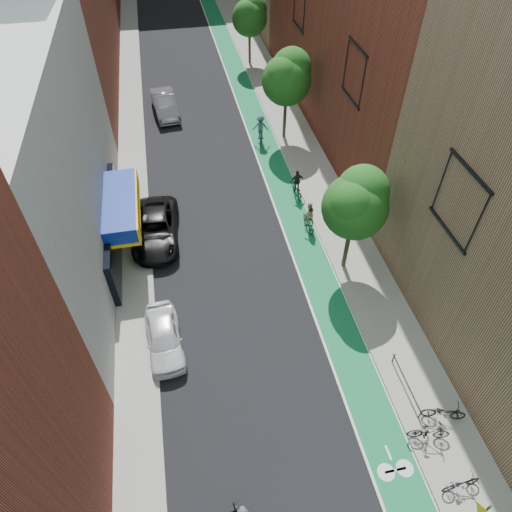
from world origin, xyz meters
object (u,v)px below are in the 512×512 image
parked_car_silver (165,104)px  cyclist_lane_near (308,218)px  parked_car_white (164,337)px  cyclist_lane_far (261,130)px  cyclist_lane_mid (297,187)px  parked_car_black (156,229)px

parked_car_silver → cyclist_lane_near: bearing=-70.4°
parked_car_white → parked_car_silver: parked_car_silver is taller
parked_car_white → cyclist_lane_far: size_ratio=1.86×
parked_car_silver → cyclist_lane_mid: 15.00m
parked_car_white → cyclist_lane_near: 11.41m
cyclist_lane_mid → parked_car_black: bearing=9.8°
cyclist_lane_near → cyclist_lane_far: cyclist_lane_far is taller
parked_car_silver → cyclist_lane_mid: (7.83, -12.80, -0.13)m
parked_car_silver → parked_car_black: bearing=-101.4°
parked_car_black → cyclist_lane_mid: bearing=18.4°
cyclist_lane_far → parked_car_silver: bearing=-27.4°
cyclist_lane_near → parked_car_black: bearing=-9.5°
parked_car_white → parked_car_silver: 22.98m
parked_car_white → cyclist_lane_far: bearing=59.9°
cyclist_lane_mid → parked_car_silver: bearing=-63.0°
parked_car_white → cyclist_lane_far: (8.32, 17.12, 0.28)m
parked_car_silver → cyclist_lane_near: cyclist_lane_near is taller
cyclist_lane_far → parked_car_white: bearing=77.0°
parked_car_silver → cyclist_lane_mid: size_ratio=2.63×
parked_car_black → parked_car_silver: 15.24m
parked_car_black → cyclist_lane_far: 12.52m
parked_car_white → parked_car_silver: (1.47, 22.93, 0.14)m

